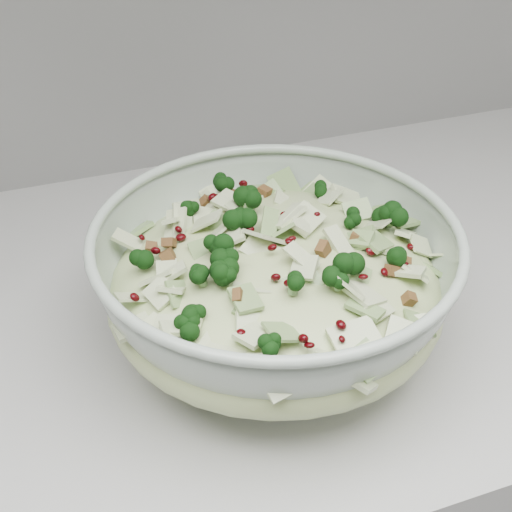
{
  "coord_description": "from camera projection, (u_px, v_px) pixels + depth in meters",
  "views": [
    {
      "loc": [
        -0.07,
        1.15,
        1.34
      ],
      "look_at": [
        0.1,
        1.62,
        0.99
      ],
      "focal_mm": 50.0,
      "sensor_mm": 36.0,
      "label": 1
    }
  ],
  "objects": [
    {
      "name": "mixing_bowl",
      "position": [
        275.0,
        287.0,
        0.61
      ],
      "size": [
        0.4,
        0.4,
        0.13
      ],
      "rotation": [
        0.0,
        0.0,
        -0.39
      ],
      "color": "#A1B1A1",
      "rests_on": "counter"
    },
    {
      "name": "salad",
      "position": [
        275.0,
        268.0,
        0.6
      ],
      "size": [
        0.32,
        0.32,
        0.13
      ],
      "rotation": [
        0.0,
        0.0,
        -0.12
      ],
      "color": "beige",
      "rests_on": "mixing_bowl"
    }
  ]
}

